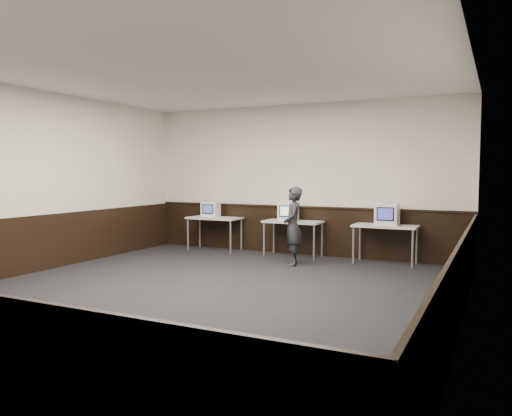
{
  "coord_description": "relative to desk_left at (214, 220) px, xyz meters",
  "views": [
    {
      "loc": [
        3.85,
        -6.01,
        1.76
      ],
      "look_at": [
        0.12,
        1.6,
        1.15
      ],
      "focal_mm": 35.0,
      "sensor_mm": 36.0,
      "label": 1
    }
  ],
  "objects": [
    {
      "name": "emac_left",
      "position": [
        -0.08,
        -0.03,
        0.25
      ],
      "size": [
        0.41,
        0.43,
        0.35
      ],
      "rotation": [
        0.0,
        0.0,
        0.17
      ],
      "color": "white",
      "rests_on": "desk_left"
    },
    {
      "name": "desk_center",
      "position": [
        1.9,
        0.0,
        0.0
      ],
      "size": [
        1.2,
        0.6,
        0.75
      ],
      "color": "silver",
      "rests_on": "ground"
    },
    {
      "name": "desk_left",
      "position": [
        0.0,
        0.0,
        0.0
      ],
      "size": [
        1.2,
        0.6,
        0.75
      ],
      "color": "silver",
      "rests_on": "ground"
    },
    {
      "name": "wainscot_right",
      "position": [
        5.38,
        -3.6,
        -0.18
      ],
      "size": [
        0.04,
        7.98,
        1.0
      ],
      "primitive_type": "cube",
      "color": "black",
      "rests_on": "right_wall"
    },
    {
      "name": "back_wall",
      "position": [
        1.9,
        0.4,
        0.92
      ],
      "size": [
        7.0,
        0.0,
        7.0
      ],
      "primitive_type": "plane",
      "rotation": [
        1.57,
        0.0,
        0.0
      ],
      "color": "silver",
      "rests_on": "ground"
    },
    {
      "name": "ceiling",
      "position": [
        1.9,
        -3.6,
        2.52
      ],
      "size": [
        8.0,
        8.0,
        0.0
      ],
      "primitive_type": "plane",
      "rotation": [
        3.14,
        0.0,
        0.0
      ],
      "color": "white",
      "rests_on": "back_wall"
    },
    {
      "name": "emac_right",
      "position": [
        3.84,
        -0.03,
        0.28
      ],
      "size": [
        0.44,
        0.47,
        0.42
      ],
      "rotation": [
        0.0,
        0.0,
        0.04
      ],
      "color": "white",
      "rests_on": "desk_right"
    },
    {
      "name": "wainscot_rail",
      "position": [
        1.9,
        0.36,
        0.34
      ],
      "size": [
        6.98,
        0.06,
        0.04
      ],
      "primitive_type": "cube",
      "color": "black",
      "rests_on": "wainscot_back"
    },
    {
      "name": "right_wall",
      "position": [
        5.4,
        -3.6,
        0.92
      ],
      "size": [
        0.0,
        8.0,
        8.0
      ],
      "primitive_type": "plane",
      "rotation": [
        1.57,
        0.0,
        -1.57
      ],
      "color": "silver",
      "rests_on": "ground"
    },
    {
      "name": "wainscot_left",
      "position": [
        -1.58,
        -3.6,
        -0.18
      ],
      "size": [
        0.04,
        7.98,
        1.0
      ],
      "primitive_type": "cube",
      "color": "black",
      "rests_on": "left_wall"
    },
    {
      "name": "wainscot_back",
      "position": [
        1.9,
        0.38,
        -0.18
      ],
      "size": [
        6.98,
        0.04,
        1.0
      ],
      "primitive_type": "cube",
      "color": "black",
      "rests_on": "back_wall"
    },
    {
      "name": "person",
      "position": [
        2.26,
        -0.9,
        0.06
      ],
      "size": [
        0.54,
        0.64,
        1.48
      ],
      "primitive_type": "imported",
      "rotation": [
        0.0,
        0.0,
        -1.17
      ],
      "color": "#25252A",
      "rests_on": "ground"
    },
    {
      "name": "desk_right",
      "position": [
        3.8,
        0.0,
        0.0
      ],
      "size": [
        1.2,
        0.6,
        0.75
      ],
      "color": "silver",
      "rests_on": "ground"
    },
    {
      "name": "emac_center",
      "position": [
        1.8,
        -0.01,
        0.27
      ],
      "size": [
        0.46,
        0.48,
        0.39
      ],
      "rotation": [
        0.0,
        0.0,
        0.19
      ],
      "color": "white",
      "rests_on": "desk_center"
    },
    {
      "name": "floor",
      "position": [
        1.9,
        -3.6,
        -0.68
      ],
      "size": [
        8.0,
        8.0,
        0.0
      ],
      "primitive_type": "plane",
      "color": "black",
      "rests_on": "ground"
    },
    {
      "name": "left_wall",
      "position": [
        -1.6,
        -3.6,
        0.92
      ],
      "size": [
        0.0,
        8.0,
        8.0
      ],
      "primitive_type": "plane",
      "rotation": [
        1.57,
        0.0,
        1.57
      ],
      "color": "silver",
      "rests_on": "ground"
    }
  ]
}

